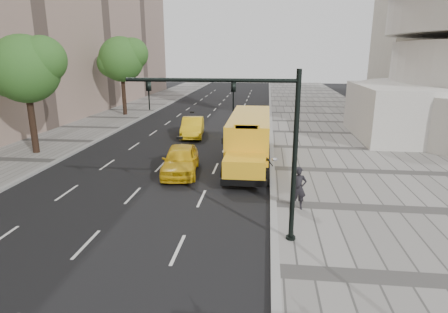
# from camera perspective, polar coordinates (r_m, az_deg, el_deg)

# --- Properties ---
(ground) EXTENTS (140.00, 140.00, 0.00)m
(ground) POSITION_cam_1_polar(r_m,az_deg,el_deg) (23.66, -7.33, -1.61)
(ground) COLOR black
(ground) RESTS_ON ground
(sidewalk_museum) EXTENTS (12.00, 140.00, 0.15)m
(sidewalk_museum) POSITION_cam_1_polar(r_m,az_deg,el_deg) (23.85, 21.93, -2.30)
(sidewalk_museum) COLOR gray
(sidewalk_museum) RESTS_ON ground
(sidewalk_far) EXTENTS (6.00, 140.00, 0.15)m
(sidewalk_far) POSITION_cam_1_polar(r_m,az_deg,el_deg) (28.32, -29.50, -0.52)
(sidewalk_far) COLOR gray
(sidewalk_far) RESTS_ON ground
(curb_museum) EXTENTS (0.30, 140.00, 0.15)m
(curb_museum) POSITION_cam_1_polar(r_m,az_deg,el_deg) (22.97, 7.36, -1.93)
(curb_museum) COLOR gray
(curb_museum) RESTS_ON ground
(curb_far) EXTENTS (0.30, 140.00, 0.15)m
(curb_far) POSITION_cam_1_polar(r_m,az_deg,el_deg) (26.68, -24.27, -0.75)
(curb_far) COLOR gray
(curb_far) RESTS_ON ground
(tree_b) EXTENTS (5.05, 4.49, 8.13)m
(tree_b) POSITION_cam_1_polar(r_m,az_deg,el_deg) (28.69, -27.91, 11.78)
(tree_b) COLOR black
(tree_b) RESTS_ON ground
(tree_c) EXTENTS (5.48, 4.88, 8.69)m
(tree_c) POSITION_cam_1_polar(r_m,az_deg,el_deg) (43.86, -15.26, 14.16)
(tree_c) COLOR black
(tree_c) RESTS_ON ground
(school_bus) EXTENTS (2.96, 11.56, 3.19)m
(school_bus) POSITION_cam_1_polar(r_m,az_deg,el_deg) (24.60, 3.95, 3.39)
(school_bus) COLOR yellow
(school_bus) RESTS_ON ground
(taxi_near) EXTENTS (2.54, 5.11, 1.67)m
(taxi_near) POSITION_cam_1_polar(r_m,az_deg,el_deg) (22.16, -6.65, -0.51)
(taxi_near) COLOR gold
(taxi_near) RESTS_ON ground
(taxi_far) EXTENTS (2.29, 5.09, 1.62)m
(taxi_far) POSITION_cam_1_polar(r_m,az_deg,el_deg) (32.07, -4.81, 4.48)
(taxi_far) COLOR gold
(taxi_far) RESTS_ON ground
(pedestrian) EXTENTS (0.74, 0.51, 1.94)m
(pedestrian) POSITION_cam_1_polar(r_m,az_deg,el_deg) (16.96, 11.27, -4.75)
(pedestrian) COLOR black
(pedestrian) RESTS_ON sidewalk_museum
(traffic_signal) EXTENTS (6.18, 0.36, 6.40)m
(traffic_signal) POSITION_cam_1_polar(r_m,az_deg,el_deg) (13.26, 4.81, 3.20)
(traffic_signal) COLOR black
(traffic_signal) RESTS_ON ground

